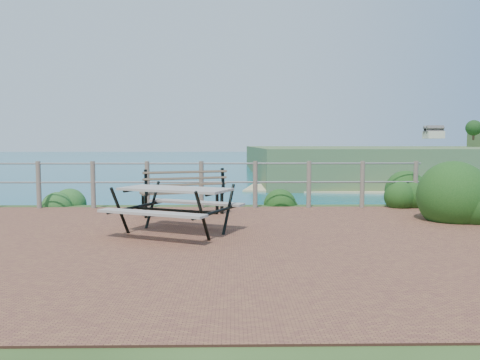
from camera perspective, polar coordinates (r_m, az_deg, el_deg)
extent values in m
cube|color=brown|center=(6.76, -6.59, -7.42)|extent=(10.00, 7.00, 0.12)
plane|color=#14737D|center=(206.59, -1.11, 4.02)|extent=(1200.00, 1200.00, 0.00)
cylinder|color=#6B5B4C|center=(10.79, -23.33, -0.54)|extent=(0.10, 0.10, 1.00)
cylinder|color=#6B5B4C|center=(10.41, -17.47, -0.55)|extent=(0.10, 0.10, 1.00)
cylinder|color=#6B5B4C|center=(10.14, -11.23, -0.56)|extent=(0.10, 0.10, 1.00)
cylinder|color=#6B5B4C|center=(10.00, -4.73, -0.56)|extent=(0.10, 0.10, 1.00)
cylinder|color=#6B5B4C|center=(9.99, 1.87, -0.55)|extent=(0.10, 0.10, 1.00)
cylinder|color=#6B5B4C|center=(10.11, 8.39, -0.54)|extent=(0.10, 0.10, 1.00)
cylinder|color=#6B5B4C|center=(10.36, 14.68, -0.52)|extent=(0.10, 0.10, 1.00)
cylinder|color=#6B5B4C|center=(10.72, 20.61, -0.49)|extent=(0.10, 0.10, 1.00)
cylinder|color=slate|center=(9.97, -4.75, 2.02)|extent=(9.40, 0.04, 0.04)
cylinder|color=slate|center=(9.99, -4.73, -0.27)|extent=(9.40, 0.04, 0.04)
cube|color=gray|center=(7.12, -7.93, -1.11)|extent=(1.80, 1.30, 0.04)
cube|color=gray|center=(7.15, -7.91, -3.32)|extent=(1.62, 0.90, 0.04)
cube|color=gray|center=(7.15, -7.91, -3.32)|extent=(1.62, 0.90, 0.04)
cylinder|color=black|center=(7.16, -7.90, -3.69)|extent=(1.32, 0.62, 0.04)
cube|color=brown|center=(9.07, -6.98, -1.47)|extent=(1.64, 0.92, 0.04)
cube|color=brown|center=(9.04, -7.00, 0.30)|extent=(1.55, 0.66, 0.36)
cube|color=black|center=(9.09, -6.97, -2.85)|extent=(0.07, 0.07, 0.44)
cube|color=black|center=(9.09, -6.97, -2.85)|extent=(0.07, 0.07, 0.44)
cube|color=black|center=(9.09, -6.97, -2.85)|extent=(0.07, 0.07, 0.44)
cube|color=black|center=(9.09, -6.97, -2.85)|extent=(0.07, 0.07, 0.44)
ellipsoid|color=#194314|center=(9.44, 26.63, -4.49)|extent=(1.39, 1.39, 1.98)
ellipsoid|color=#194314|center=(11.01, 19.84, -3.07)|extent=(0.94, 0.94, 1.35)
ellipsoid|color=#1D4A1C|center=(11.51, -21.02, -2.79)|extent=(0.85, 0.85, 0.63)
ellipsoid|color=#194314|center=(10.99, 5.75, -2.84)|extent=(0.78, 0.78, 0.53)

